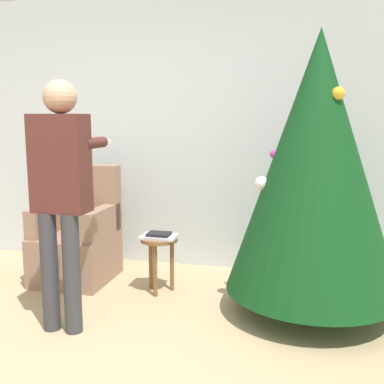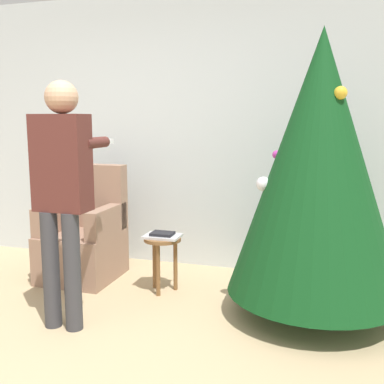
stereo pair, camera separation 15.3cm
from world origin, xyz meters
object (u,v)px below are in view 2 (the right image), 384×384
object	(u,v)px
person_standing	(62,183)
side_stool	(163,249)
armchair	(84,239)
christmas_tree	(318,164)

from	to	relation	value
person_standing	side_stool	xyz separation A→B (m)	(0.44, 0.80, -0.66)
armchair	person_standing	world-z (taller)	person_standing
christmas_tree	armchair	world-z (taller)	christmas_tree
person_standing	armchair	bearing A→B (deg)	113.14
armchair	side_stool	world-z (taller)	armchair
person_standing	side_stool	bearing A→B (deg)	61.45
armchair	side_stool	distance (m)	0.86
christmas_tree	side_stool	distance (m)	1.49
armchair	christmas_tree	bearing A→B (deg)	-7.19
christmas_tree	side_stool	xyz separation A→B (m)	(-1.26, 0.12, -0.78)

